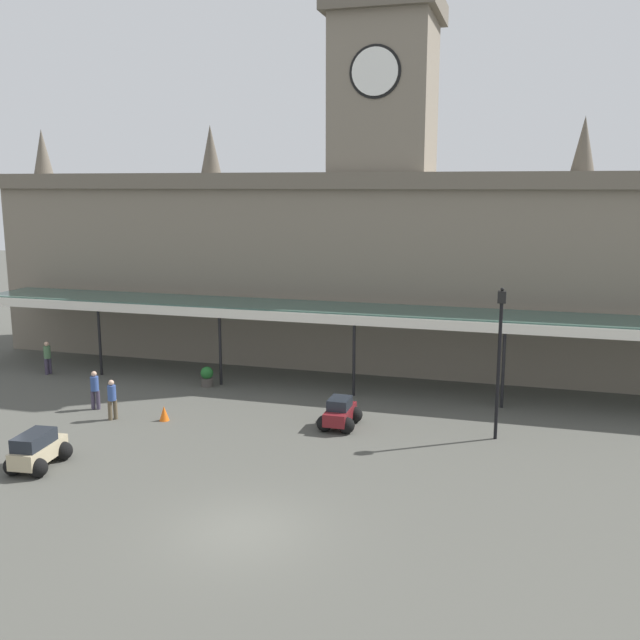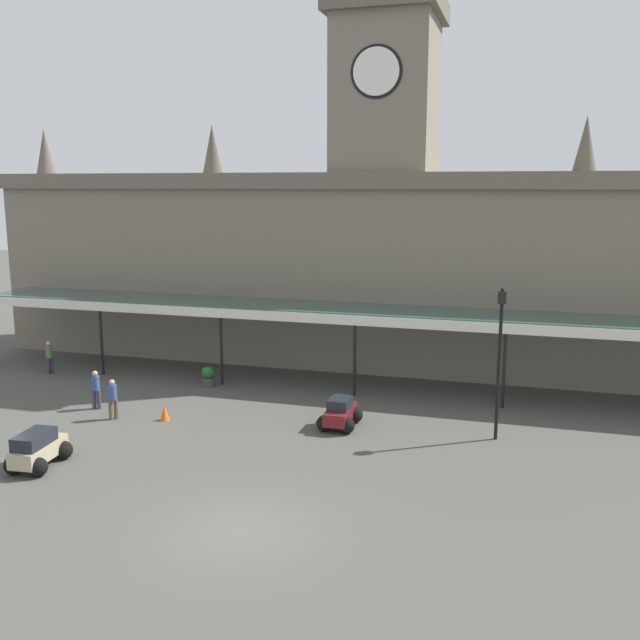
{
  "view_description": "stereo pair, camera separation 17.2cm",
  "coord_description": "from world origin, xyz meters",
  "px_view_note": "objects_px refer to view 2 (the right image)",
  "views": [
    {
      "loc": [
        7.11,
        -16.95,
        9.42
      ],
      "look_at": [
        0.0,
        7.85,
        4.51
      ],
      "focal_mm": 39.95,
      "sensor_mm": 36.0,
      "label": 1
    },
    {
      "loc": [
        7.28,
        -16.9,
        9.42
      ],
      "look_at": [
        0.0,
        7.85,
        4.51
      ],
      "focal_mm": 39.95,
      "sensor_mm": 36.0,
      "label": 2
    }
  ],
  "objects_px": {
    "pedestrian_near_entrance": "(96,388)",
    "victorian_lamppost": "(500,348)",
    "car_maroon_sedan": "(340,415)",
    "traffic_cone": "(165,413)",
    "pedestrian_crossing_forecourt": "(113,398)",
    "car_beige_estate": "(38,451)",
    "pedestrian_beside_cars": "(49,356)",
    "planter_forecourt_centre": "(208,376)"
  },
  "relations": [
    {
      "from": "car_maroon_sedan",
      "to": "traffic_cone",
      "type": "xyz_separation_m",
      "value": [
        -7.05,
        -1.24,
        -0.2
      ]
    },
    {
      "from": "pedestrian_crossing_forecourt",
      "to": "traffic_cone",
      "type": "relative_size",
      "value": 2.74
    },
    {
      "from": "pedestrian_beside_cars",
      "to": "victorian_lamppost",
      "type": "xyz_separation_m",
      "value": [
        22.16,
        -3.36,
        2.61
      ]
    },
    {
      "from": "pedestrian_crossing_forecourt",
      "to": "traffic_cone",
      "type": "height_order",
      "value": "pedestrian_crossing_forecourt"
    },
    {
      "from": "pedestrian_near_entrance",
      "to": "victorian_lamppost",
      "type": "relative_size",
      "value": 0.29
    },
    {
      "from": "car_beige_estate",
      "to": "pedestrian_near_entrance",
      "type": "xyz_separation_m",
      "value": [
        -1.8,
        6.12,
        0.34
      ]
    },
    {
      "from": "car_beige_estate",
      "to": "pedestrian_beside_cars",
      "type": "relative_size",
      "value": 1.39
    },
    {
      "from": "car_beige_estate",
      "to": "traffic_cone",
      "type": "xyz_separation_m",
      "value": [
        1.73,
        5.58,
        -0.26
      ]
    },
    {
      "from": "victorian_lamppost",
      "to": "car_maroon_sedan",
      "type": "bearing_deg",
      "value": -177.06
    },
    {
      "from": "car_beige_estate",
      "to": "car_maroon_sedan",
      "type": "bearing_deg",
      "value": 37.84
    },
    {
      "from": "car_maroon_sedan",
      "to": "traffic_cone",
      "type": "distance_m",
      "value": 7.16
    },
    {
      "from": "pedestrian_beside_cars",
      "to": "planter_forecourt_centre",
      "type": "xyz_separation_m",
      "value": [
        8.69,
        0.15,
        -0.42
      ]
    },
    {
      "from": "car_maroon_sedan",
      "to": "traffic_cone",
      "type": "bearing_deg",
      "value": -170.03
    },
    {
      "from": "car_beige_estate",
      "to": "pedestrian_crossing_forecourt",
      "type": "bearing_deg",
      "value": 93.79
    },
    {
      "from": "car_beige_estate",
      "to": "planter_forecourt_centre",
      "type": "bearing_deg",
      "value": 83.11
    },
    {
      "from": "car_beige_estate",
      "to": "pedestrian_beside_cars",
      "type": "xyz_separation_m",
      "value": [
        -7.4,
        10.49,
        0.34
      ]
    },
    {
      "from": "car_beige_estate",
      "to": "traffic_cone",
      "type": "relative_size",
      "value": 3.81
    },
    {
      "from": "car_beige_estate",
      "to": "pedestrian_near_entrance",
      "type": "bearing_deg",
      "value": 106.37
    },
    {
      "from": "pedestrian_near_entrance",
      "to": "victorian_lamppost",
      "type": "distance_m",
      "value": 16.79
    },
    {
      "from": "pedestrian_crossing_forecourt",
      "to": "pedestrian_near_entrance",
      "type": "xyz_separation_m",
      "value": [
        -1.46,
        1.01,
        0.0
      ]
    },
    {
      "from": "victorian_lamppost",
      "to": "planter_forecourt_centre",
      "type": "bearing_deg",
      "value": 165.37
    },
    {
      "from": "victorian_lamppost",
      "to": "planter_forecourt_centre",
      "type": "relative_size",
      "value": 6.0
    },
    {
      "from": "traffic_cone",
      "to": "pedestrian_crossing_forecourt",
      "type": "bearing_deg",
      "value": -167.41
    },
    {
      "from": "traffic_cone",
      "to": "planter_forecourt_centre",
      "type": "distance_m",
      "value": 5.09
    },
    {
      "from": "car_maroon_sedan",
      "to": "planter_forecourt_centre",
      "type": "distance_m",
      "value": 8.41
    },
    {
      "from": "pedestrian_beside_cars",
      "to": "traffic_cone",
      "type": "height_order",
      "value": "pedestrian_beside_cars"
    },
    {
      "from": "pedestrian_near_entrance",
      "to": "victorian_lamppost",
      "type": "xyz_separation_m",
      "value": [
        16.55,
        1.0,
        2.61
      ]
    },
    {
      "from": "pedestrian_beside_cars",
      "to": "planter_forecourt_centre",
      "type": "relative_size",
      "value": 1.74
    },
    {
      "from": "pedestrian_beside_cars",
      "to": "planter_forecourt_centre",
      "type": "height_order",
      "value": "pedestrian_beside_cars"
    },
    {
      "from": "pedestrian_crossing_forecourt",
      "to": "traffic_cone",
      "type": "distance_m",
      "value": 2.21
    },
    {
      "from": "pedestrian_crossing_forecourt",
      "to": "planter_forecourt_centre",
      "type": "distance_m",
      "value": 5.78
    },
    {
      "from": "car_maroon_sedan",
      "to": "planter_forecourt_centre",
      "type": "height_order",
      "value": "car_maroon_sedan"
    },
    {
      "from": "car_beige_estate",
      "to": "pedestrian_crossing_forecourt",
      "type": "relative_size",
      "value": 1.39
    },
    {
      "from": "pedestrian_beside_cars",
      "to": "pedestrian_crossing_forecourt",
      "type": "bearing_deg",
      "value": -37.26
    },
    {
      "from": "pedestrian_beside_cars",
      "to": "pedestrian_near_entrance",
      "type": "bearing_deg",
      "value": -37.94
    },
    {
      "from": "pedestrian_near_entrance",
      "to": "traffic_cone",
      "type": "distance_m",
      "value": 3.62
    },
    {
      "from": "pedestrian_crossing_forecourt",
      "to": "victorian_lamppost",
      "type": "distance_m",
      "value": 15.45
    },
    {
      "from": "traffic_cone",
      "to": "planter_forecourt_centre",
      "type": "xyz_separation_m",
      "value": [
        -0.45,
        5.06,
        0.18
      ]
    },
    {
      "from": "car_beige_estate",
      "to": "pedestrian_near_entrance",
      "type": "height_order",
      "value": "pedestrian_near_entrance"
    },
    {
      "from": "car_maroon_sedan",
      "to": "planter_forecourt_centre",
      "type": "relative_size",
      "value": 2.14
    },
    {
      "from": "pedestrian_crossing_forecourt",
      "to": "pedestrian_beside_cars",
      "type": "xyz_separation_m",
      "value": [
        -7.06,
        5.37,
        0.0
      ]
    },
    {
      "from": "pedestrian_crossing_forecourt",
      "to": "car_maroon_sedan",
      "type": "bearing_deg",
      "value": 10.57
    }
  ]
}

